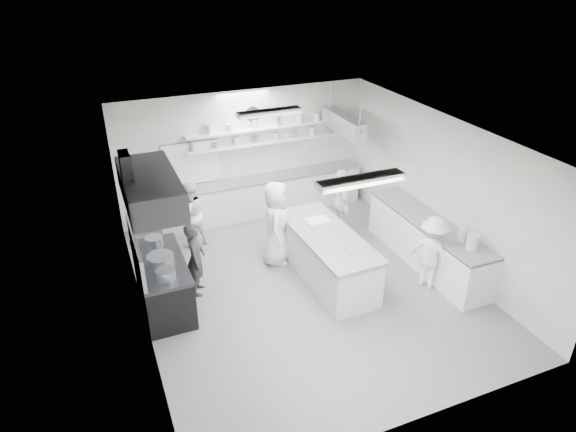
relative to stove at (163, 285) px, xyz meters
name	(u,v)px	position (x,y,z in m)	size (l,w,h in m)	color
floor	(304,285)	(2.60, -0.40, -0.46)	(6.00, 7.00, 0.02)	gray
ceiling	(307,137)	(2.60, -0.40, 2.56)	(6.00, 7.00, 0.02)	silver
wall_back	(245,153)	(2.60, 3.10, 1.05)	(6.00, 0.04, 3.00)	silver
wall_front	(422,338)	(2.60, -3.90, 1.05)	(6.00, 0.04, 3.00)	silver
wall_left	(135,250)	(-0.40, -0.40, 1.05)	(0.04, 7.00, 3.00)	silver
wall_right	(442,190)	(5.60, -0.40, 1.05)	(0.04, 7.00, 3.00)	silver
stove	(163,285)	(0.00, 0.00, 0.00)	(0.80, 1.80, 0.90)	black
exhaust_hood	(150,188)	(0.00, 0.00, 1.90)	(0.85, 2.00, 0.50)	#303135
back_counter	(262,196)	(2.90, 2.80, 0.01)	(5.00, 0.60, 0.92)	white
shelf_lower	(275,141)	(3.30, 2.97, 1.30)	(4.20, 0.26, 0.04)	white
shelf_upper	(274,127)	(3.30, 2.97, 1.65)	(4.20, 0.26, 0.04)	white
pass_through_window	(191,163)	(1.30, 3.08, 1.00)	(1.30, 0.04, 1.00)	black
wall_clock	(252,113)	(2.80, 3.06, 2.00)	(0.32, 0.32, 0.05)	white
right_counter	(427,242)	(5.25, -0.60, 0.02)	(0.74, 3.30, 0.94)	white
pot_rack	(344,124)	(4.60, 2.00, 1.85)	(0.30, 1.60, 0.40)	#A7AFB8
light_fixture_front	(361,180)	(2.60, -2.20, 2.49)	(1.30, 0.25, 0.10)	white
light_fixture_rear	(269,112)	(2.60, 1.40, 2.49)	(1.30, 0.25, 0.10)	white
prep_island	(327,257)	(3.10, -0.32, 0.02)	(0.95, 2.56, 0.94)	white
stove_pot	(161,261)	(0.00, -0.15, 0.58)	(0.46, 0.46, 0.24)	#A7AFB8
cook_stove	(196,259)	(0.66, 0.18, 0.28)	(0.53, 0.35, 1.46)	#2E2E32
cook_back	(190,215)	(0.95, 1.93, 0.30)	(0.73, 0.57, 1.50)	white
cook_island_left	(276,223)	(2.42, 0.63, 0.44)	(0.87, 0.57, 1.78)	white
cook_island_right	(341,203)	(4.14, 1.11, 0.35)	(0.94, 0.39, 1.60)	white
cook_right	(432,252)	(4.81, -1.30, 0.29)	(0.95, 0.55, 1.47)	white
bowl_island_a	(352,251)	(3.24, -1.02, 0.52)	(0.24, 0.24, 0.06)	#A7AFB8
bowl_island_b	(313,224)	(3.01, 0.16, 0.53)	(0.21, 0.21, 0.07)	white
bowl_right	(455,242)	(5.17, -1.46, 0.52)	(0.25, 0.25, 0.06)	white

